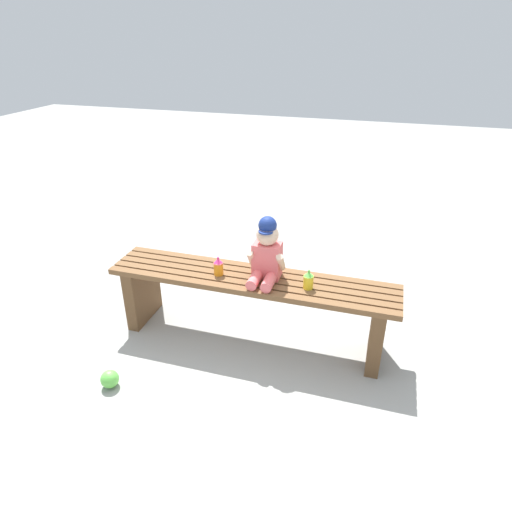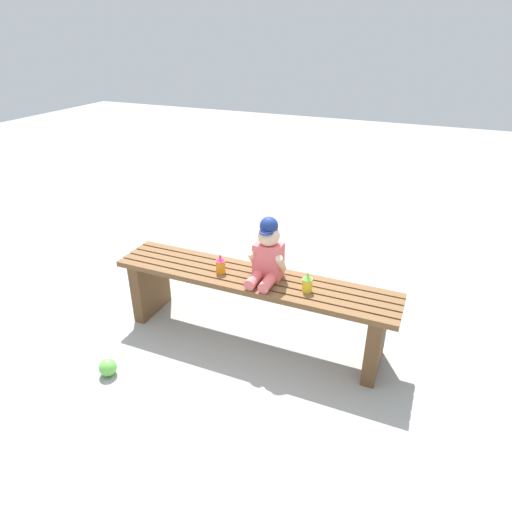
# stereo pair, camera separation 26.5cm
# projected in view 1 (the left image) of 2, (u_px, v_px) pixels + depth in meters

# --- Properties ---
(ground_plane) EXTENTS (16.00, 16.00, 0.00)m
(ground_plane) POSITION_uv_depth(u_px,v_px,m) (252.00, 337.00, 3.01)
(ground_plane) COLOR #999993
(park_bench) EXTENTS (1.84, 0.35, 0.47)m
(park_bench) POSITION_uv_depth(u_px,v_px,m) (251.00, 297.00, 2.86)
(park_bench) COLOR brown
(park_bench) RESTS_ON ground_plane
(child_figure) EXTENTS (0.23, 0.27, 0.40)m
(child_figure) POSITION_uv_depth(u_px,v_px,m) (266.00, 252.00, 2.71)
(child_figure) COLOR #E56666
(child_figure) RESTS_ON park_bench
(sippy_cup_left) EXTENTS (0.06, 0.06, 0.12)m
(sippy_cup_left) POSITION_uv_depth(u_px,v_px,m) (218.00, 266.00, 2.79)
(sippy_cup_left) COLOR orange
(sippy_cup_left) RESTS_ON park_bench
(sippy_cup_right) EXTENTS (0.06, 0.06, 0.12)m
(sippy_cup_right) POSITION_uv_depth(u_px,v_px,m) (308.00, 280.00, 2.65)
(sippy_cup_right) COLOR yellow
(sippy_cup_right) RESTS_ON park_bench
(toy_ball) EXTENTS (0.11, 0.11, 0.11)m
(toy_ball) POSITION_uv_depth(u_px,v_px,m) (110.00, 379.00, 2.57)
(toy_ball) COLOR #66CC4C
(toy_ball) RESTS_ON ground_plane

